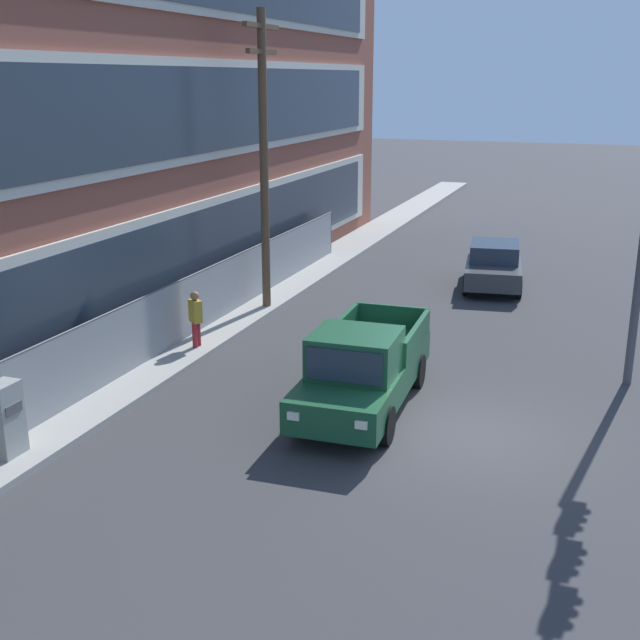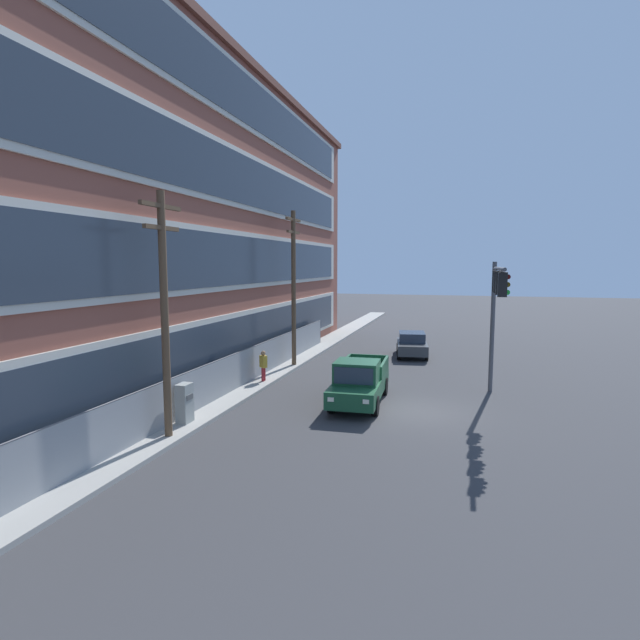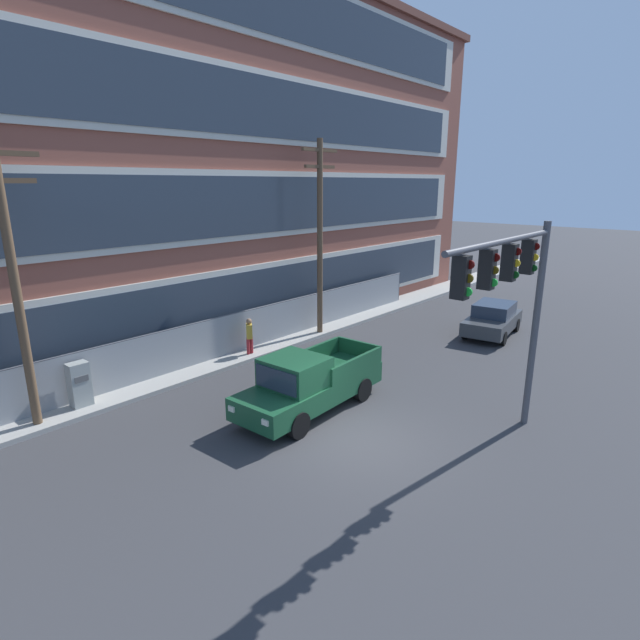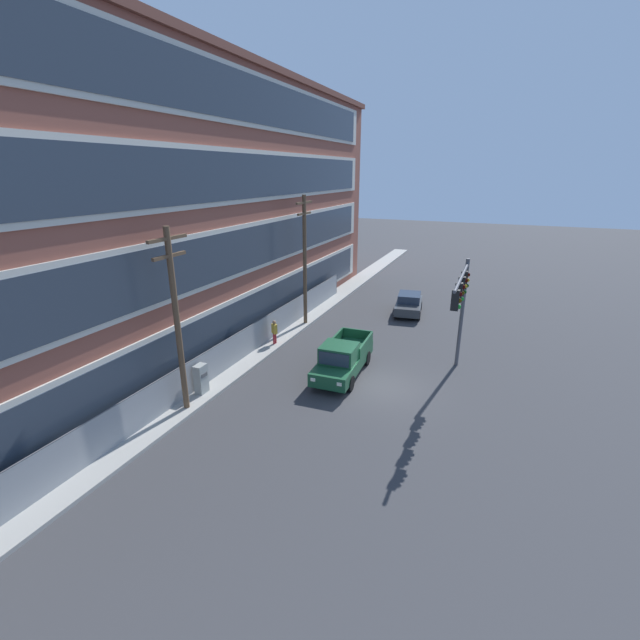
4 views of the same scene
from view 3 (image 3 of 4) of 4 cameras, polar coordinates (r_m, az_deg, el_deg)
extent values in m
plane|color=#38383A|center=(14.63, 4.85, -13.75)|extent=(160.00, 160.00, 0.00)
cube|color=#9E9B93|center=(20.09, -14.52, -5.61)|extent=(80.00, 1.80, 0.16)
cube|color=brown|center=(25.05, -22.86, 16.24)|extent=(44.09, 11.43, 15.96)
cube|color=beige|center=(20.66, -13.97, 1.17)|extent=(40.56, 0.10, 2.87)
cube|color=#2D3844|center=(20.61, -13.87, 1.14)|extent=(38.80, 0.06, 2.39)
cube|color=beige|center=(20.09, -14.72, 12.27)|extent=(40.56, 0.10, 2.87)
cube|color=#2D3844|center=(20.04, -14.62, 12.27)|extent=(38.80, 0.06, 2.39)
cube|color=beige|center=(20.30, -15.55, 23.56)|extent=(40.56, 0.10, 2.87)
cube|color=#2D3844|center=(20.25, -15.44, 23.59)|extent=(38.80, 0.06, 2.39)
cube|color=gray|center=(19.48, -17.65, -3.89)|extent=(32.60, 0.04, 1.84)
cylinder|color=#4C4C51|center=(30.81, 8.99, 3.62)|extent=(0.06, 0.06, 1.84)
cylinder|color=#4C4C51|center=(19.21, -17.87, -1.31)|extent=(32.60, 0.05, 0.05)
cylinder|color=#4C4C51|center=(15.83, 23.38, -0.76)|extent=(0.20, 0.20, 6.10)
cylinder|color=#4C4C51|center=(12.54, 20.40, 8.46)|extent=(5.97, 0.14, 0.14)
cube|color=black|center=(14.18, 22.67, 6.69)|extent=(0.28, 0.32, 0.90)
cylinder|color=#4B0807|center=(14.09, 23.48, 7.71)|extent=(0.04, 0.18, 0.18)
cylinder|color=gold|center=(14.13, 23.36, 6.59)|extent=(0.04, 0.18, 0.18)
cylinder|color=#0A4011|center=(14.17, 23.24, 5.47)|extent=(0.04, 0.18, 0.18)
cube|color=black|center=(12.97, 20.80, 6.16)|extent=(0.28, 0.32, 0.90)
cylinder|color=#4B0807|center=(12.87, 21.67, 7.28)|extent=(0.04, 0.18, 0.18)
cylinder|color=gold|center=(12.91, 21.54, 6.05)|extent=(0.04, 0.18, 0.18)
cylinder|color=#0A4011|center=(12.95, 21.42, 4.83)|extent=(0.04, 0.18, 0.18)
cube|color=black|center=(11.78, 18.54, 5.52)|extent=(0.28, 0.32, 0.90)
cylinder|color=#4B0807|center=(11.67, 19.47, 6.74)|extent=(0.04, 0.18, 0.18)
cylinder|color=#503E08|center=(11.71, 19.35, 5.39)|extent=(0.04, 0.18, 0.18)
cylinder|color=green|center=(11.76, 19.23, 4.05)|extent=(0.04, 0.18, 0.18)
cube|color=black|center=(10.60, 15.79, 4.71)|extent=(0.28, 0.32, 0.90)
cylinder|color=#4B0807|center=(10.49, 16.79, 6.08)|extent=(0.04, 0.18, 0.18)
cylinder|color=#503E08|center=(10.53, 16.67, 4.58)|extent=(0.04, 0.18, 0.18)
cylinder|color=green|center=(10.58, 16.56, 3.09)|extent=(0.04, 0.18, 0.18)
cube|color=#194C2D|center=(16.14, -1.05, -7.82)|extent=(5.54, 2.16, 0.70)
cube|color=#194C2D|center=(15.30, -2.90, -5.94)|extent=(1.71, 1.84, 0.90)
cube|color=#283342|center=(14.73, -5.08, -6.86)|extent=(0.13, 1.59, 0.67)
cube|color=#194C2D|center=(16.31, 4.18, -5.22)|extent=(2.74, 0.23, 0.56)
cube|color=#194C2D|center=(17.33, -0.76, -3.91)|extent=(2.74, 0.23, 0.56)
cube|color=#194C2D|center=(17.93, 4.46, -3.29)|extent=(0.18, 1.85, 0.56)
cylinder|color=black|center=(14.64, -2.50, -11.91)|extent=(0.81, 0.29, 0.80)
cylinder|color=black|center=(15.75, -7.44, -9.97)|extent=(0.81, 0.29, 0.80)
cylinder|color=black|center=(17.00, 4.85, -7.91)|extent=(0.81, 0.29, 0.80)
cylinder|color=black|center=(17.96, 0.13, -6.54)|extent=(0.81, 0.29, 0.80)
cube|color=white|center=(13.84, -6.28, -11.58)|extent=(0.07, 0.24, 0.16)
cube|color=white|center=(14.74, -10.08, -9.98)|extent=(0.07, 0.24, 0.16)
cube|color=#383A3D|center=(25.36, 19.08, -0.24)|extent=(4.44, 2.42, 0.64)
cube|color=#283342|center=(25.37, 19.30, 1.19)|extent=(2.32, 1.91, 0.60)
cylinder|color=black|center=(24.03, 20.22, -1.99)|extent=(0.66, 0.29, 0.64)
cylinder|color=black|center=(24.44, 16.28, -1.37)|extent=(0.66, 0.29, 0.64)
cylinder|color=black|center=(26.51, 21.54, -0.54)|extent=(0.66, 0.29, 0.64)
cylinder|color=black|center=(26.87, 17.95, 0.00)|extent=(0.66, 0.29, 0.64)
cylinder|color=brown|center=(16.29, -31.39, 2.78)|extent=(0.26, 0.26, 8.37)
cylinder|color=brown|center=(23.24, -0.02, 8.96)|extent=(0.26, 0.26, 9.00)
cube|color=brown|center=(23.13, -0.02, 18.86)|extent=(2.24, 0.14, 0.14)
cube|color=brown|center=(23.10, -0.02, 17.12)|extent=(1.91, 0.14, 0.14)
cube|color=#939993|center=(17.87, -25.77, -6.87)|extent=(0.62, 0.44, 1.62)
cube|color=#515151|center=(17.55, -25.59, -6.10)|extent=(0.43, 0.02, 0.20)
cylinder|color=maroon|center=(21.15, -8.20, -3.19)|extent=(0.14, 0.14, 0.85)
cylinder|color=maroon|center=(21.26, -7.83, -3.08)|extent=(0.14, 0.14, 0.85)
cube|color=#B7932D|center=(20.98, -8.09, -1.26)|extent=(0.44, 0.46, 0.60)
sphere|color=#8C6647|center=(20.87, -8.13, -0.15)|extent=(0.24, 0.24, 0.24)
camera|label=1|loc=(7.10, -92.68, -0.95)|focal=45.00mm
camera|label=2|loc=(11.38, -106.13, -10.32)|focal=28.00mm
camera|label=4|loc=(9.87, -124.25, 11.20)|focal=24.00mm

